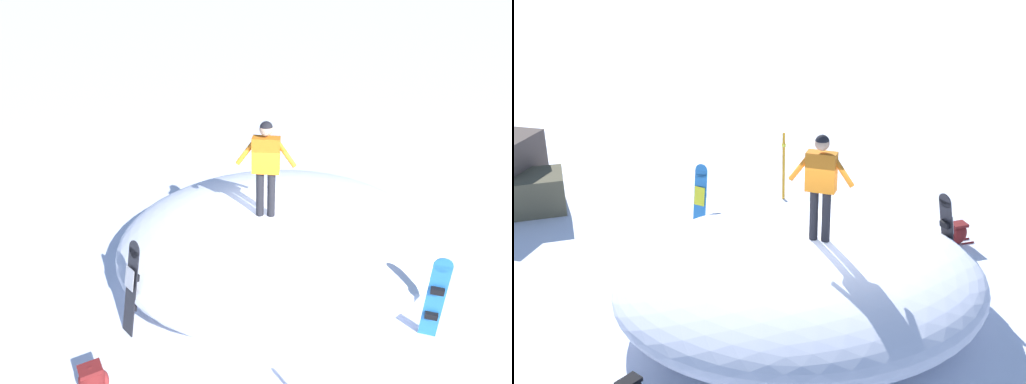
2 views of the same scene
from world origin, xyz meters
TOP-DOWN VIEW (x-y plane):
  - ground at (0.00, 0.00)m, footprint 240.00×240.00m
  - snow_mound at (0.13, 0.32)m, footprint 6.92×6.46m
  - snowboarder_standing at (-0.17, 0.16)m, footprint 1.02×0.44m
  - snowboard_primary_upright at (-2.57, -0.86)m, footprint 0.46×0.43m
  - snowboard_secondary_upright at (1.89, -2.19)m, footprint 0.37×0.37m
  - backpack_near at (2.62, 2.46)m, footprint 0.52×0.56m
  - backpack_far at (-3.16, -2.00)m, footprint 0.59×0.39m

SIDE VIEW (x-z plane):
  - ground at x=0.00m, z-range 0.00..0.00m
  - backpack_near at x=2.62m, z-range 0.01..0.37m
  - backpack_far at x=-3.16m, z-range 0.01..0.46m
  - snow_mound at x=0.13m, z-range 0.00..1.24m
  - snowboard_primary_upright at x=-2.57m, z-range 0.03..1.64m
  - snowboard_secondary_upright at x=1.89m, z-range 0.03..1.68m
  - snowboarder_standing at x=-0.17m, z-range 1.43..3.20m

